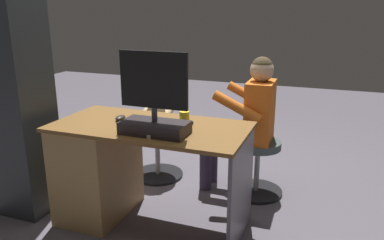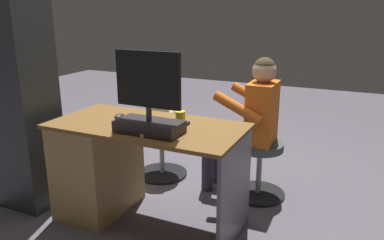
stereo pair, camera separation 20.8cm
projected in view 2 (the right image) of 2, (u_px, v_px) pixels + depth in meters
ground_plane at (176, 197)px, 3.14m from camera, size 10.00×10.00×0.00m
desk at (109, 163)px, 2.82m from camera, size 1.32×0.66×0.74m
monitor at (149, 109)px, 2.37m from camera, size 0.44×0.21×0.51m
keyboard at (158, 122)px, 2.60m from camera, size 0.42×0.14×0.02m
computer_mouse at (119, 116)px, 2.70m from camera, size 0.06×0.10×0.04m
cup at (180, 119)px, 2.51m from camera, size 0.07×0.07×0.11m
tv_remote at (132, 120)px, 2.65m from camera, size 0.11×0.15×0.02m
notebook_binder at (147, 127)px, 2.48m from camera, size 0.28×0.34×0.02m
office_chair_teddy at (162, 148)px, 3.49m from camera, size 0.46×0.46×0.46m
teddy_bear at (162, 108)px, 3.39m from camera, size 0.27×0.27×0.39m
visitor_chair at (259, 164)px, 3.10m from camera, size 0.44×0.44×0.46m
person at (250, 116)px, 3.03m from camera, size 0.57×0.48×1.14m
equipment_rack at (22, 107)px, 2.86m from camera, size 0.44×0.36×1.56m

